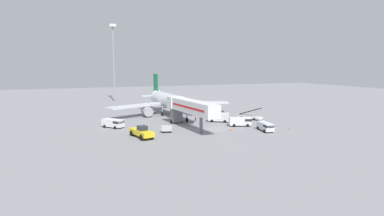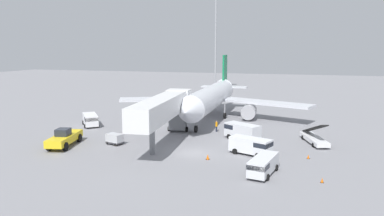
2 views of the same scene
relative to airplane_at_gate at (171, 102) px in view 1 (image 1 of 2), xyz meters
name	(u,v)px [view 1 (image 1 of 2)]	position (x,y,z in m)	size (l,w,h in m)	color
ground_plane	(217,129)	(3.47, -22.74, -3.92)	(300.00, 300.00, 0.00)	gray
airplane_at_gate	(171,102)	(0.00, 0.00, 0.00)	(36.58, 35.76, 11.47)	silver
jet_bridge	(189,107)	(-1.77, -19.16, 0.92)	(5.03, 20.57, 6.53)	silver
pushback_tug	(142,132)	(-13.93, -24.72, -2.81)	(3.77, 7.42, 2.41)	yellow
belt_loader_truck	(250,116)	(17.76, -13.50, -3.14)	(3.93, 7.22, 3.30)	white
service_van_far_center	(241,121)	(10.35, -21.49, -2.74)	(5.46, 3.71, 2.05)	white
service_van_rear_left	(113,123)	(-17.71, -12.52, -2.79)	(4.86, 5.36, 1.96)	white
service_van_rear_right	(265,126)	(12.45, -28.38, -2.85)	(2.80, 5.65, 1.83)	silver
service_van_near_left	(218,117)	(7.94, -14.33, -2.62)	(5.51, 4.45, 2.28)	silver
baggage_cart_far_left	(167,129)	(-7.97, -22.00, -3.11)	(2.46, 1.93, 1.44)	#38383D
ground_crew_worker_foreground	(196,117)	(3.37, -10.48, -2.99)	(0.41, 0.41, 1.75)	#1E2333
safety_cone_alpha	(231,129)	(5.75, -24.96, -3.60)	(0.42, 0.42, 0.64)	black
safety_cone_bravo	(264,123)	(16.97, -21.21, -3.66)	(0.33, 0.33, 0.51)	black
safety_cone_charlie	(289,129)	(18.19, -29.00, -3.68)	(0.31, 0.31, 0.49)	black
apron_light_mast	(113,49)	(-9.54, 42.69, 16.34)	(2.40, 2.40, 29.89)	#93969B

